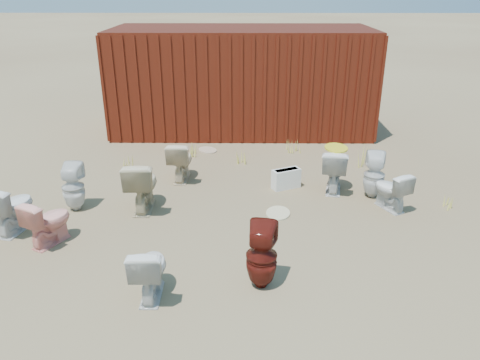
{
  "coord_description": "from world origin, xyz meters",
  "views": [
    {
      "loc": [
        0.07,
        -6.06,
        3.4
      ],
      "look_at": [
        0.0,
        0.6,
        0.55
      ],
      "focal_mm": 35.0,
      "sensor_mm": 36.0,
      "label": 1
    }
  ],
  "objects_px": {
    "toilet_front_maroon": "(262,256)",
    "toilet_back_beige_left": "(181,160)",
    "toilet_back_a": "(73,187)",
    "shipping_container": "(242,80)",
    "toilet_front_a": "(12,208)",
    "toilet_back_yellowlid": "(334,170)",
    "toilet_back_beige_right": "(142,185)",
    "loose_tank": "(286,179)",
    "toilet_front_pink": "(48,221)",
    "toilet_front_e": "(391,190)",
    "toilet_front_c": "(149,270)",
    "toilet_back_e": "(374,175)"
  },
  "relations": [
    {
      "from": "toilet_front_maroon",
      "to": "toilet_front_e",
      "type": "height_order",
      "value": "toilet_front_maroon"
    },
    {
      "from": "toilet_front_maroon",
      "to": "toilet_front_c",
      "type": "bearing_deg",
      "value": 18.16
    },
    {
      "from": "toilet_back_yellowlid",
      "to": "shipping_container",
      "type": "bearing_deg",
      "value": -54.71
    },
    {
      "from": "toilet_back_a",
      "to": "toilet_back_beige_right",
      "type": "bearing_deg",
      "value": -178.99
    },
    {
      "from": "toilet_front_maroon",
      "to": "loose_tank",
      "type": "distance_m",
      "value": 2.96
    },
    {
      "from": "toilet_front_pink",
      "to": "toilet_back_e",
      "type": "relative_size",
      "value": 0.86
    },
    {
      "from": "toilet_back_yellowlid",
      "to": "toilet_back_e",
      "type": "bearing_deg",
      "value": 168.67
    },
    {
      "from": "toilet_front_maroon",
      "to": "toilet_back_beige_left",
      "type": "xyz_separation_m",
      "value": [
        -1.37,
        3.27,
        -0.04
      ]
    },
    {
      "from": "toilet_back_a",
      "to": "toilet_front_maroon",
      "type": "bearing_deg",
      "value": 144.38
    },
    {
      "from": "toilet_front_a",
      "to": "toilet_back_yellowlid",
      "type": "xyz_separation_m",
      "value": [
        4.92,
        1.5,
        0.01
      ]
    },
    {
      "from": "toilet_front_maroon",
      "to": "shipping_container",
      "type": "bearing_deg",
      "value": -78.34
    },
    {
      "from": "toilet_front_a",
      "to": "loose_tank",
      "type": "height_order",
      "value": "toilet_front_a"
    },
    {
      "from": "shipping_container",
      "to": "toilet_back_beige_left",
      "type": "bearing_deg",
      "value": -108.49
    },
    {
      "from": "toilet_back_a",
      "to": "toilet_back_yellowlid",
      "type": "distance_m",
      "value": 4.34
    },
    {
      "from": "toilet_back_e",
      "to": "toilet_back_yellowlid",
      "type": "bearing_deg",
      "value": -9.34
    },
    {
      "from": "toilet_front_c",
      "to": "toilet_front_e",
      "type": "height_order",
      "value": "toilet_front_c"
    },
    {
      "from": "toilet_back_yellowlid",
      "to": "loose_tank",
      "type": "height_order",
      "value": "toilet_back_yellowlid"
    },
    {
      "from": "toilet_front_c",
      "to": "toilet_back_beige_right",
      "type": "bearing_deg",
      "value": -77.57
    },
    {
      "from": "shipping_container",
      "to": "toilet_front_c",
      "type": "xyz_separation_m",
      "value": [
        -1.02,
        -6.76,
        -0.86
      ]
    },
    {
      "from": "toilet_back_a",
      "to": "toilet_back_yellowlid",
      "type": "bearing_deg",
      "value": -170.34
    },
    {
      "from": "toilet_front_pink",
      "to": "toilet_back_beige_left",
      "type": "bearing_deg",
      "value": -96.45
    },
    {
      "from": "toilet_back_a",
      "to": "toilet_front_c",
      "type": "bearing_deg",
      "value": 125.28
    },
    {
      "from": "toilet_front_pink",
      "to": "toilet_front_e",
      "type": "xyz_separation_m",
      "value": [
        5.05,
        1.12,
        -0.02
      ]
    },
    {
      "from": "toilet_back_beige_right",
      "to": "loose_tank",
      "type": "xyz_separation_m",
      "value": [
        2.36,
        0.84,
        -0.25
      ]
    },
    {
      "from": "toilet_front_a",
      "to": "toilet_front_pink",
      "type": "xyz_separation_m",
      "value": [
        0.65,
        -0.34,
        -0.04
      ]
    },
    {
      "from": "toilet_back_beige_right",
      "to": "toilet_back_yellowlid",
      "type": "distance_m",
      "value": 3.27
    },
    {
      "from": "shipping_container",
      "to": "toilet_back_beige_right",
      "type": "height_order",
      "value": "shipping_container"
    },
    {
      "from": "toilet_back_beige_right",
      "to": "toilet_back_e",
      "type": "distance_m",
      "value": 3.84
    },
    {
      "from": "toilet_back_a",
      "to": "toilet_back_beige_left",
      "type": "height_order",
      "value": "toilet_back_a"
    },
    {
      "from": "toilet_front_pink",
      "to": "toilet_back_a",
      "type": "height_order",
      "value": "toilet_back_a"
    },
    {
      "from": "toilet_front_c",
      "to": "toilet_back_e",
      "type": "bearing_deg",
      "value": -140.87
    },
    {
      "from": "toilet_front_c",
      "to": "toilet_front_maroon",
      "type": "height_order",
      "value": "toilet_front_maroon"
    },
    {
      "from": "toilet_front_pink",
      "to": "toilet_back_yellowlid",
      "type": "relative_size",
      "value": 0.88
    },
    {
      "from": "toilet_front_maroon",
      "to": "toilet_back_a",
      "type": "bearing_deg",
      "value": -25.42
    },
    {
      "from": "toilet_front_e",
      "to": "loose_tank",
      "type": "xyz_separation_m",
      "value": [
        -1.6,
        0.8,
        -0.15
      ]
    },
    {
      "from": "toilet_back_e",
      "to": "loose_tank",
      "type": "height_order",
      "value": "toilet_back_e"
    },
    {
      "from": "toilet_front_pink",
      "to": "toilet_back_beige_left",
      "type": "height_order",
      "value": "toilet_back_beige_left"
    },
    {
      "from": "toilet_front_e",
      "to": "toilet_back_e",
      "type": "relative_size",
      "value": 0.82
    },
    {
      "from": "toilet_front_a",
      "to": "toilet_front_maroon",
      "type": "distance_m",
      "value": 3.81
    },
    {
      "from": "shipping_container",
      "to": "toilet_front_e",
      "type": "xyz_separation_m",
      "value": [
        2.41,
        -4.46,
        -0.88
      ]
    },
    {
      "from": "toilet_front_maroon",
      "to": "toilet_back_a",
      "type": "distance_m",
      "value": 3.55
    },
    {
      "from": "shipping_container",
      "to": "toilet_front_a",
      "type": "xyz_separation_m",
      "value": [
        -3.3,
        -5.24,
        -0.83
      ]
    },
    {
      "from": "toilet_back_a",
      "to": "toilet_back_yellowlid",
      "type": "relative_size",
      "value": 1.0
    },
    {
      "from": "toilet_back_a",
      "to": "toilet_back_e",
      "type": "distance_m",
      "value": 4.92
    },
    {
      "from": "toilet_front_maroon",
      "to": "toilet_back_yellowlid",
      "type": "distance_m",
      "value": 3.12
    },
    {
      "from": "toilet_front_c",
      "to": "toilet_back_a",
      "type": "height_order",
      "value": "toilet_back_a"
    },
    {
      "from": "toilet_front_c",
      "to": "toilet_back_a",
      "type": "bearing_deg",
      "value": -54.81
    },
    {
      "from": "toilet_back_beige_right",
      "to": "loose_tank",
      "type": "bearing_deg",
      "value": -161.8
    },
    {
      "from": "toilet_front_c",
      "to": "loose_tank",
      "type": "distance_m",
      "value": 3.6
    },
    {
      "from": "toilet_back_yellowlid",
      "to": "toilet_back_beige_right",
      "type": "bearing_deg",
      "value": 25.23
    }
  ]
}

